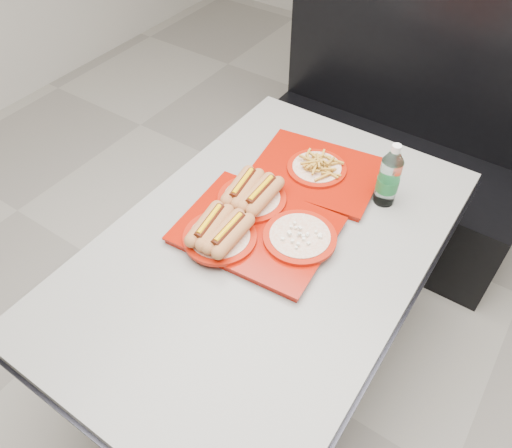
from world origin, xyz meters
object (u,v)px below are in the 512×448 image
Objects in this scene: diner_table at (265,276)px; booth_bench at (389,151)px; tray_near at (252,222)px; tray_far at (317,169)px; water_bottle at (389,178)px.

diner_table is 1.05× the size of booth_bench.
tray_far is at bearing 84.33° from tray_near.
diner_table is 3.03× the size of tray_far.
tray_near is (-0.07, 0.02, 0.20)m from diner_table.
tray_far is (0.03, 0.35, -0.01)m from tray_near.
diner_table is at bearing -90.00° from booth_bench.
tray_far is at bearing -177.54° from water_bottle.
water_bottle reaches higher than tray_far.
booth_bench is at bearing 90.00° from diner_table.
diner_table is 2.90× the size of tray_near.
booth_bench is at bearing 86.50° from tray_near.
diner_table is 0.42m from tray_far.
diner_table is at bearing -120.07° from water_bottle.
diner_table is at bearing -85.19° from tray_far.
tray_near is 1.04× the size of tray_far.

